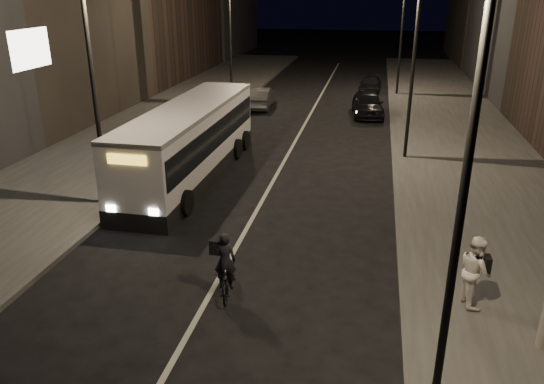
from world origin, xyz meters
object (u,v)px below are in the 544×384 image
at_px(streetlight_right_near, 454,142).
at_px(city_bus, 190,139).
at_px(cyclist_on_bicycle, 227,274).
at_px(pedestrian_woman, 475,271).
at_px(car_far, 370,85).
at_px(streetlight_left_far, 234,25).
at_px(car_near, 368,104).
at_px(car_mid, 260,97).
at_px(streetlight_right_mid, 409,44).
at_px(streetlight_left_near, 98,61).
at_px(streetlight_right_far, 399,21).

height_order(streetlight_right_near, city_bus, streetlight_right_near).
height_order(city_bus, cyclist_on_bicycle, city_bus).
relative_size(pedestrian_woman, car_far, 0.48).
xyz_separation_m(streetlight_left_far, pedestrian_woman, (12.11, -22.48, -4.26)).
height_order(car_near, car_mid, car_near).
bearing_deg(car_near, car_far, 84.23).
distance_m(streetlight_right_mid, car_mid, 14.12).
bearing_deg(streetlight_right_near, pedestrian_woman, 67.70).
distance_m(city_bus, car_far, 22.52).
xyz_separation_m(streetlight_left_near, pedestrian_woman, (12.11, -4.48, -4.26)).
height_order(streetlight_right_far, streetlight_left_near, same).
bearing_deg(streetlight_left_near, pedestrian_woman, -20.32).
bearing_deg(streetlight_right_far, car_mid, -145.66).
height_order(pedestrian_woman, car_mid, pedestrian_woman).
distance_m(cyclist_on_bicycle, car_mid, 23.32).
bearing_deg(car_mid, streetlight_right_near, 104.60).
xyz_separation_m(streetlight_left_near, car_near, (8.93, 16.92, -4.59)).
bearing_deg(streetlight_right_mid, pedestrian_woman, -83.41).
height_order(streetlight_right_far, car_near, streetlight_right_far).
xyz_separation_m(streetlight_right_far, car_mid, (-8.93, -6.10, -4.66)).
distance_m(city_bus, pedestrian_woman, 13.27).
relative_size(pedestrian_woman, car_near, 0.41).
bearing_deg(city_bus, car_mid, 90.97).
xyz_separation_m(city_bus, pedestrian_woman, (10.35, -8.30, -0.58)).
height_order(streetlight_right_near, car_mid, streetlight_right_near).
bearing_deg(city_bus, streetlight_left_near, -113.92).
distance_m(cyclist_on_bicycle, car_far, 30.36).
height_order(streetlight_right_near, streetlight_left_far, same).
distance_m(pedestrian_woman, car_far, 29.79).
bearing_deg(cyclist_on_bicycle, streetlight_left_far, 94.76).
relative_size(streetlight_right_near, streetlight_right_mid, 1.00).
bearing_deg(streetlight_right_near, streetlight_left_near, 143.12).
bearing_deg(streetlight_left_far, streetlight_right_far, 29.36).
distance_m(streetlight_left_near, city_bus, 5.58).
distance_m(streetlight_right_mid, city_bus, 10.50).
distance_m(streetlight_right_mid, cyclist_on_bicycle, 14.72).
xyz_separation_m(streetlight_right_far, city_bus, (-8.90, -20.19, -3.68)).
xyz_separation_m(pedestrian_woman, car_far, (-3.17, 29.61, -0.53)).
distance_m(streetlight_right_far, pedestrian_woman, 28.84).
height_order(streetlight_right_near, car_far, streetlight_right_near).
bearing_deg(cyclist_on_bicycle, car_far, 74.72).
bearing_deg(car_mid, streetlight_left_near, 80.05).
xyz_separation_m(city_bus, car_near, (7.17, 13.10, -0.91)).
bearing_deg(streetlight_left_near, car_mid, 84.47).
relative_size(streetlight_left_far, cyclist_on_bicycle, 4.24).
distance_m(car_mid, car_far, 10.20).
distance_m(streetlight_left_far, car_mid, 4.97).
bearing_deg(streetlight_right_mid, car_mid, 132.06).
height_order(cyclist_on_bicycle, car_mid, cyclist_on_bicycle).
relative_size(streetlight_right_near, streetlight_left_near, 1.00).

